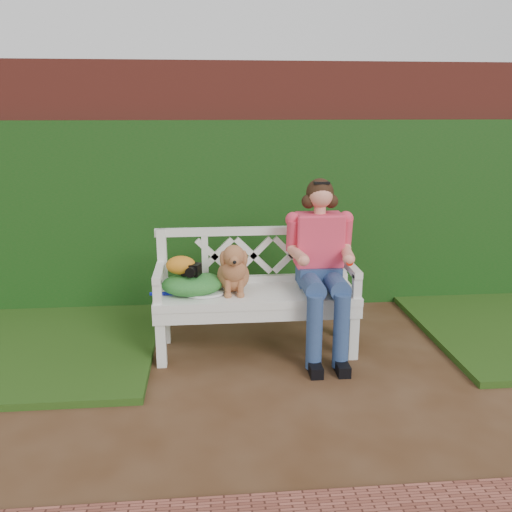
{
  "coord_description": "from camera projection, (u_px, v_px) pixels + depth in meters",
  "views": [
    {
      "loc": [
        -0.67,
        -3.18,
        1.8
      ],
      "look_at": [
        -0.32,
        0.64,
        0.75
      ],
      "focal_mm": 38.0,
      "sensor_mm": 36.0,
      "label": 1
    }
  ],
  "objects": [
    {
      "name": "baseball_glove",
      "position": [
        181.0,
        265.0,
        3.92
      ],
      "size": [
        0.22,
        0.17,
        0.14
      ],
      "primitive_type": "ellipsoid",
      "rotation": [
        0.0,
        0.0,
        0.05
      ],
      "color": "#C2731A",
      "rests_on": "green_bag"
    },
    {
      "name": "ground",
      "position": [
        313.0,
        389.0,
        3.58
      ],
      "size": [
        60.0,
        60.0,
        0.0
      ],
      "primitive_type": "plane",
      "color": "#3D2211"
    },
    {
      "name": "brick_wall",
      "position": [
        278.0,
        185.0,
        5.12
      ],
      "size": [
        10.0,
        0.3,
        2.2
      ],
      "primitive_type": "cube",
      "color": "maroon",
      "rests_on": "ground"
    },
    {
      "name": "garden_bench",
      "position": [
        256.0,
        321.0,
        4.11
      ],
      "size": [
        1.58,
        0.61,
        0.48
      ],
      "primitive_type": null,
      "rotation": [
        0.0,
        0.0,
        0.01
      ],
      "color": "white",
      "rests_on": "ground"
    },
    {
      "name": "seated_woman",
      "position": [
        319.0,
        272.0,
        4.03
      ],
      "size": [
        0.65,
        0.79,
        1.24
      ],
      "primitive_type": null,
      "rotation": [
        0.0,
        0.0,
        0.2
      ],
      "color": "#C7466D",
      "rests_on": "ground"
    },
    {
      "name": "dog",
      "position": [
        233.0,
        267.0,
        3.98
      ],
      "size": [
        0.38,
        0.42,
        0.39
      ],
      "primitive_type": null,
      "rotation": [
        0.0,
        0.0,
        -0.42
      ],
      "color": "#AD7E3F",
      "rests_on": "garden_bench"
    },
    {
      "name": "camera_item",
      "position": [
        192.0,
        269.0,
        3.92
      ],
      "size": [
        0.15,
        0.13,
        0.08
      ],
      "primitive_type": "cube",
      "rotation": [
        0.0,
        0.0,
        -0.34
      ],
      "color": "black",
      "rests_on": "green_bag"
    },
    {
      "name": "green_bag",
      "position": [
        192.0,
        284.0,
        3.97
      ],
      "size": [
        0.47,
        0.37,
        0.15
      ],
      "primitive_type": null,
      "rotation": [
        0.0,
        0.0,
        -0.07
      ],
      "color": "#459637",
      "rests_on": "garden_bench"
    },
    {
      "name": "ivy_hedge",
      "position": [
        280.0,
        215.0,
        4.97
      ],
      "size": [
        10.0,
        0.18,
        1.7
      ],
      "primitive_type": "cube",
      "color": "#214014",
      "rests_on": "ground"
    },
    {
      "name": "tennis_racket",
      "position": [
        200.0,
        292.0,
        3.97
      ],
      "size": [
        0.61,
        0.35,
        0.03
      ],
      "primitive_type": null,
      "rotation": [
        0.0,
        0.0,
        0.2
      ],
      "color": "white",
      "rests_on": "garden_bench"
    }
  ]
}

